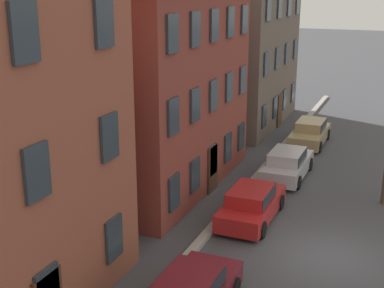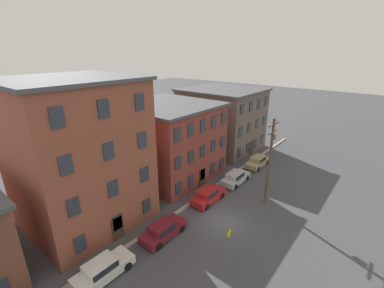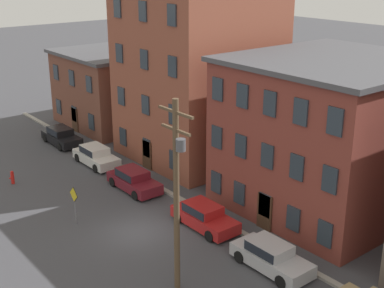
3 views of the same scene
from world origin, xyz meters
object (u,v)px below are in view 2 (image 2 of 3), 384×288
at_px(car_white, 103,269).
at_px(car_red, 208,195).
at_px(utility_pole, 270,157).
at_px(car_silver, 235,177).
at_px(car_maroon, 163,230).
at_px(caution_sign, 229,236).
at_px(car_tan, 258,161).

height_order(car_white, car_red, same).
bearing_deg(utility_pole, car_red, 128.64).
bearing_deg(car_silver, car_red, 177.93).
height_order(car_maroon, car_red, same).
xyz_separation_m(caution_sign, utility_pole, (9.05, 0.80, 3.68)).
xyz_separation_m(car_silver, caution_sign, (-10.66, -5.53, 0.84)).
bearing_deg(car_silver, caution_sign, -152.59).
distance_m(car_silver, car_tan, 6.32).
bearing_deg(utility_pole, car_tan, 31.13).
distance_m(car_maroon, utility_pole, 12.84).
bearing_deg(car_white, car_maroon, -2.94).
xyz_separation_m(car_silver, car_tan, (6.32, 0.06, 0.00)).
distance_m(car_maroon, car_silver, 12.70).
bearing_deg(car_maroon, car_white, 177.06).
height_order(car_maroon, utility_pole, utility_pole).
relative_size(car_red, car_silver, 1.00).
bearing_deg(car_maroon, car_red, 2.38).
height_order(car_maroon, car_tan, same).
bearing_deg(utility_pole, car_maroon, 157.35).
relative_size(car_red, utility_pole, 0.47).
relative_size(car_red, caution_sign, 1.84).
bearing_deg(car_silver, car_tan, 0.55).
relative_size(car_red, car_tan, 1.00).
distance_m(car_red, utility_pole, 7.76).
height_order(car_white, caution_sign, caution_sign).
bearing_deg(car_silver, car_white, 179.37).
relative_size(caution_sign, utility_pole, 0.25).
xyz_separation_m(car_white, car_red, (12.98, -0.00, 0.00)).
bearing_deg(utility_pole, caution_sign, -174.94).
xyz_separation_m(car_white, car_silver, (18.52, -0.20, 0.00)).
relative_size(car_silver, utility_pole, 0.47).
bearing_deg(car_red, utility_pole, -51.36).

